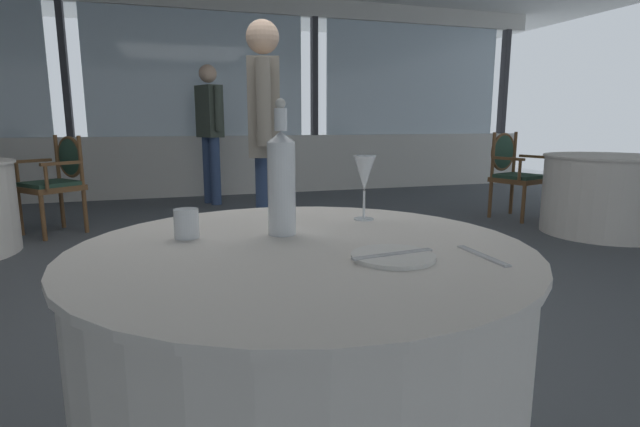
# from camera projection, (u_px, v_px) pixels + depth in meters

# --- Properties ---
(ground_plane) EXTENTS (14.55, 14.55, 0.00)m
(ground_plane) POSITION_uv_depth(u_px,v_px,m) (255.00, 289.00, 3.12)
(ground_plane) COLOR #4C5156
(window_wall_far) EXTENTS (10.63, 0.14, 2.79)m
(window_wall_far) POSITION_uv_depth(u_px,v_px,m) (201.00, 117.00, 6.85)
(window_wall_far) COLOR silver
(window_wall_far) RESTS_ON ground_plane
(foreground_table) EXTENTS (1.16, 1.16, 0.74)m
(foreground_table) POSITION_uv_depth(u_px,v_px,m) (303.00, 379.00, 1.31)
(foreground_table) COLOR white
(foreground_table) RESTS_ON ground_plane
(side_plate) EXTENTS (0.19, 0.19, 0.01)m
(side_plate) POSITION_uv_depth(u_px,v_px,m) (393.00, 256.00, 1.12)
(side_plate) COLOR white
(side_plate) RESTS_ON foreground_table
(butter_knife) EXTENTS (0.21, 0.04, 0.00)m
(butter_knife) POSITION_uv_depth(u_px,v_px,m) (393.00, 254.00, 1.12)
(butter_knife) COLOR silver
(butter_knife) RESTS_ON foreground_table
(dinner_fork) EXTENTS (0.02, 0.18, 0.00)m
(dinner_fork) POSITION_uv_depth(u_px,v_px,m) (483.00, 256.00, 1.14)
(dinner_fork) COLOR silver
(dinner_fork) RESTS_ON foreground_table
(water_bottle) EXTENTS (0.08, 0.08, 0.37)m
(water_bottle) POSITION_uv_depth(u_px,v_px,m) (282.00, 180.00, 1.34)
(water_bottle) COLOR white
(water_bottle) RESTS_ON foreground_table
(wine_glass) EXTENTS (0.07, 0.07, 0.21)m
(wine_glass) POSITION_uv_depth(u_px,v_px,m) (364.00, 175.00, 1.54)
(wine_glass) COLOR white
(wine_glass) RESTS_ON foreground_table
(water_tumbler) EXTENTS (0.07, 0.07, 0.08)m
(water_tumbler) POSITION_uv_depth(u_px,v_px,m) (187.00, 223.00, 1.32)
(water_tumbler) COLOR white
(water_tumbler) RESTS_ON foreground_table
(dining_chair_0_0) EXTENTS (0.65, 0.66, 0.92)m
(dining_chair_0_0) POSITION_uv_depth(u_px,v_px,m) (58.00, 176.00, 4.61)
(dining_chair_0_0) COLOR brown
(dining_chair_0_0) RESTS_ON ground_plane
(background_table_1) EXTENTS (1.12, 1.12, 0.74)m
(background_table_1) POSITION_uv_depth(u_px,v_px,m) (605.00, 195.00, 4.61)
(background_table_1) COLOR white
(background_table_1) RESTS_ON ground_plane
(dining_chair_1_0) EXTENTS (0.62, 0.58, 0.94)m
(dining_chair_1_0) POSITION_uv_depth(u_px,v_px,m) (512.00, 168.00, 5.36)
(dining_chair_1_0) COLOR brown
(dining_chair_1_0) RESTS_ON ground_plane
(diner_person_0) EXTENTS (0.33, 0.49, 1.75)m
(diner_person_0) POSITION_uv_depth(u_px,v_px,m) (210.00, 125.00, 6.17)
(diner_person_0) COLOR #334770
(diner_person_0) RESTS_ON ground_plane
(diner_person_1) EXTENTS (0.27, 0.52, 1.69)m
(diner_person_1) POSITION_uv_depth(u_px,v_px,m) (265.00, 135.00, 3.22)
(diner_person_1) COLOR #334770
(diner_person_1) RESTS_ON ground_plane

